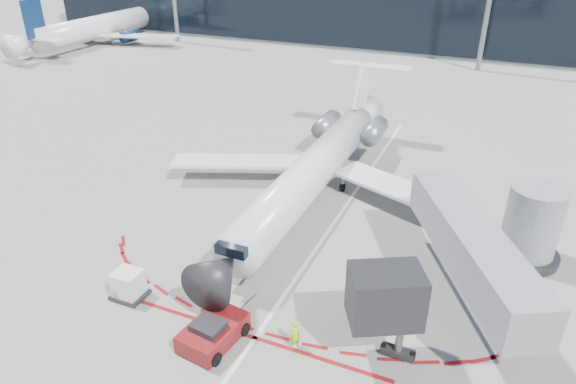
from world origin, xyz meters
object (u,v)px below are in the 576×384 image
at_px(uld_container, 128,285).
at_px(ramp_worker, 295,334).
at_px(pushback_tug, 213,332).
at_px(regional_jet, 318,165).

bearing_deg(uld_container, ramp_worker, 0.32).
distance_m(pushback_tug, ramp_worker, 3.98).
bearing_deg(pushback_tug, ramp_worker, 25.49).
relative_size(regional_jet, ramp_worker, 18.43).
bearing_deg(regional_jet, uld_container, -108.73).
distance_m(regional_jet, pushback_tug, 16.55).
distance_m(regional_jet, ramp_worker, 15.96).
xyz_separation_m(regional_jet, pushback_tug, (0.78, -16.43, -1.87)).
xyz_separation_m(regional_jet, uld_container, (-5.19, -15.32, -1.66)).
distance_m(pushback_tug, uld_container, 6.08).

